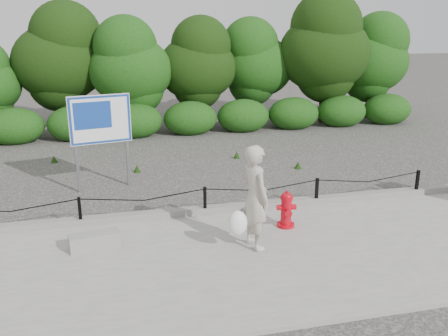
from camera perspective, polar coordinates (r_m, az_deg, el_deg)
ground at (r=10.02m, az=-2.29°, el=-5.98°), size 90.00×90.00×0.00m
sidewalk at (r=8.24m, az=0.46°, el=-11.09°), size 14.00×4.00×0.08m
curb at (r=10.00m, az=-2.35°, el=-5.08°), size 14.00×0.22×0.14m
chain_barrier at (r=9.84m, az=-2.32°, el=-3.54°), size 10.06×0.06×0.60m
treeline at (r=18.18m, az=-5.65°, el=12.94°), size 20.51×3.84×4.95m
fire_hydrant at (r=9.35m, az=7.51°, el=-5.00°), size 0.39×0.41×0.74m
pedestrian at (r=8.27m, az=3.62°, el=-3.72°), size 0.82×0.77×1.88m
concrete_block at (r=8.83m, az=-15.30°, el=-8.41°), size 0.91×0.46×0.28m
advertising_sign at (r=11.59m, az=-14.67°, el=5.17°), size 1.43×0.38×2.31m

